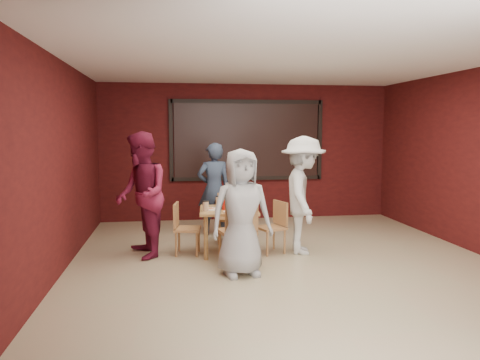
{
  "coord_description": "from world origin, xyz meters",
  "views": [
    {
      "loc": [
        -1.57,
        -6.12,
        1.88
      ],
      "look_at": [
        -0.55,
        0.79,
        1.12
      ],
      "focal_mm": 35.0,
      "sensor_mm": 36.0,
      "label": 1
    }
  ],
  "objects": [
    {
      "name": "dining_table",
      "position": [
        -0.72,
        0.79,
        0.61
      ],
      "size": [
        0.93,
        0.93,
        0.83
      ],
      "color": "#B07B48",
      "rests_on": "floor"
    },
    {
      "name": "window_blinds",
      "position": [
        0.0,
        3.45,
        1.65
      ],
      "size": [
        3.0,
        0.02,
        1.5
      ],
      "primitive_type": "cube",
      "color": "black"
    },
    {
      "name": "diner_right",
      "position": [
        0.4,
        0.65,
        0.89
      ],
      "size": [
        0.86,
        1.25,
        1.78
      ],
      "primitive_type": "imported",
      "rotation": [
        0.0,
        0.0,
        1.38
      ],
      "color": "silver",
      "rests_on": "floor"
    },
    {
      "name": "chair_left",
      "position": [
        -1.4,
        0.83,
        0.44
      ],
      "size": [
        0.43,
        0.43,
        0.78
      ],
      "color": "#A77841",
      "rests_on": "floor"
    },
    {
      "name": "diner_left",
      "position": [
        -2.0,
        0.76,
        0.92
      ],
      "size": [
        0.9,
        1.05,
        1.85
      ],
      "primitive_type": "imported",
      "rotation": [
        0.0,
        0.0,
        -1.32
      ],
      "color": "maroon",
      "rests_on": "floor"
    },
    {
      "name": "diner_front",
      "position": [
        -0.69,
        -0.28,
        0.82
      ],
      "size": [
        0.87,
        0.64,
        1.63
      ],
      "primitive_type": "imported",
      "rotation": [
        0.0,
        0.0,
        0.16
      ],
      "color": "#A5A5A5",
      "rests_on": "floor"
    },
    {
      "name": "diner_back",
      "position": [
        -0.82,
        2.12,
        0.82
      ],
      "size": [
        0.63,
        0.45,
        1.64
      ],
      "primitive_type": "imported",
      "rotation": [
        0.0,
        0.0,
        3.24
      ],
      "color": "#303D55",
      "rests_on": "floor"
    },
    {
      "name": "floor",
      "position": [
        0.0,
        0.0,
        0.0
      ],
      "size": [
        7.0,
        7.0,
        0.0
      ],
      "primitive_type": "plane",
      "color": "tan",
      "rests_on": "ground"
    },
    {
      "name": "chair_back",
      "position": [
        -0.62,
        1.55,
        0.46
      ],
      "size": [
        0.44,
        0.44,
        0.8
      ],
      "color": "#A77841",
      "rests_on": "floor"
    },
    {
      "name": "chair_front",
      "position": [
        -0.67,
        0.07,
        0.54
      ],
      "size": [
        0.54,
        0.54,
        0.96
      ],
      "color": "#A77841",
      "rests_on": "floor"
    },
    {
      "name": "chair_right",
      "position": [
        -0.02,
        0.73,
        0.44
      ],
      "size": [
        0.48,
        0.48,
        0.79
      ],
      "color": "#A77841",
      "rests_on": "floor"
    }
  ]
}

